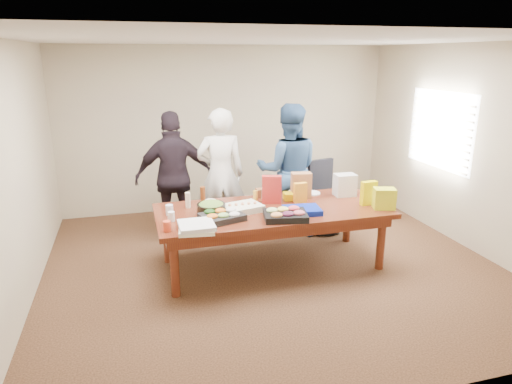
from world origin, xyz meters
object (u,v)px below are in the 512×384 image
object	(u,v)px
salad_bowl	(211,208)
person_center	(221,175)
conference_table	(272,237)
office_chair	(325,199)
sheet_cake	(242,208)
person_right	(288,170)

from	to	relation	value
salad_bowl	person_center	bearing A→B (deg)	72.62
conference_table	office_chair	bearing A→B (deg)	39.36
office_chair	sheet_cake	distance (m)	1.74
conference_table	salad_bowl	size ratio (longest dim) A/B	8.29
person_right	sheet_cake	world-z (taller)	person_right
sheet_cake	salad_bowl	distance (m)	0.37
person_right	salad_bowl	size ratio (longest dim) A/B	5.63
person_center	salad_bowl	distance (m)	1.10
person_center	person_right	xyz separation A→B (m)	(0.98, -0.08, 0.02)
conference_table	sheet_cake	size ratio (longest dim) A/B	6.34
conference_table	salad_bowl	world-z (taller)	salad_bowl
office_chair	person_center	xyz separation A→B (m)	(-1.52, 0.19, 0.43)
sheet_cake	conference_table	bearing A→B (deg)	-16.54
office_chair	salad_bowl	size ratio (longest dim) A/B	2.99
office_chair	person_right	distance (m)	0.71
conference_table	person_center	bearing A→B (deg)	110.98
office_chair	person_right	xyz separation A→B (m)	(-0.54, 0.11, 0.45)
person_center	person_right	size ratio (longest dim) A/B	0.98
salad_bowl	sheet_cake	bearing A→B (deg)	-6.29
conference_table	office_chair	distance (m)	1.43
person_center	office_chair	bearing A→B (deg)	175.48
office_chair	person_center	size ratio (longest dim) A/B	0.54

